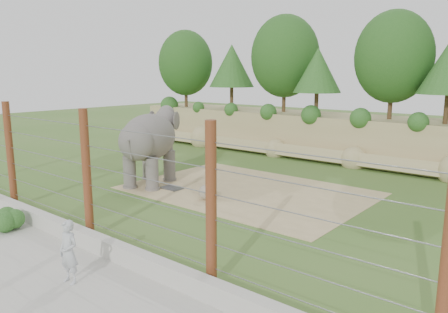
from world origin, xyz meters
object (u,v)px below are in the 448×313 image
Objects in this scene: barrier_fence at (87,175)px; zookeeper at (69,252)px; stone_ball at (206,192)px; elephant at (150,148)px.

barrier_fence is 12.92× the size of zookeeper.
barrier_fence is at bearing -90.54° from stone_ball.
zookeeper is at bearing -73.55° from stone_ball.
elephant is at bearing 121.54° from zookeeper.
stone_ball is (3.65, -0.25, -1.37)m from elephant.
barrier_fence reaches higher than elephant.
barrier_fence reaches higher than zookeeper.
barrier_fence is 3.24m from zookeeper.
zookeeper reaches higher than stone_ball.
stone_ball is 0.03× the size of barrier_fence.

